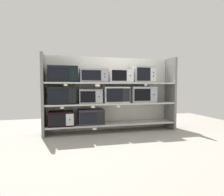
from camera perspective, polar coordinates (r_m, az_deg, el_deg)
The scene contains 24 objects.
ground at distance 3.21m, azimuth 4.49°, elevation -13.80°, with size 6.63×6.00×0.02m, color gray.
back_panel at distance 4.25m, azimuth -0.78°, elevation 1.30°, with size 2.83×0.04×1.56m, color beige.
upright_left at distance 3.92m, azimuth -19.46°, elevation 0.91°, with size 0.05×0.43×1.56m, color slate.
upright_right at distance 4.54m, azimuth 16.70°, elevation 1.30°, with size 0.05×0.43×1.56m, color slate.
shelf_0 at distance 4.10m, azimuth 0.00°, elevation -7.50°, with size 2.63×0.43×0.03m, color beige.
microwave_0 at distance 3.95m, azimuth -14.57°, elevation -5.79°, with size 0.47×0.40×0.27m.
microwave_1 at distance 3.98m, azimuth -6.16°, elevation -5.44°, with size 0.50×0.36×0.30m.
price_tag_0 at distance 3.81m, azimuth -5.10°, elevation -8.98°, with size 0.08×0.00×0.04m, color white.
shelf_1 at distance 4.04m, azimuth 0.00°, elevation -1.63°, with size 2.63×0.43×0.03m, color beige.
microwave_2 at distance 3.90m, azimuth -14.31°, elevation 0.77°, with size 0.52×0.37×0.34m.
microwave_3 at distance 3.94m, azimuth -6.42°, elevation 0.49°, with size 0.45×0.35×0.28m.
microwave_4 at distance 4.04m, azimuth 1.15°, elevation 0.94°, with size 0.52×0.35×0.33m.
microwave_5 at distance 4.23m, azimuth 8.71°, elevation 1.04°, with size 0.53×0.42×0.33m.
price_tag_1 at distance 3.70m, azimuth -14.36°, elevation -2.80°, with size 0.06×0.00×0.04m, color beige.
price_tag_2 at distance 3.74m, azimuth -5.56°, elevation -2.66°, with size 0.08×0.00×0.04m, color beige.
price_tag_3 at distance 3.85m, azimuth 1.92°, elevation -2.50°, with size 0.06×0.00×0.04m, color white.
shelf_2 at distance 4.02m, azimuth 0.00°, elevation 4.35°, with size 2.63×0.43×0.03m, color beige.
microwave_6 at distance 3.90m, azimuth -14.17°, elevation 6.73°, with size 0.55×0.41×0.31m.
microwave_7 at distance 3.95m, azimuth -5.44°, elevation 6.51°, with size 0.55×0.34×0.27m.
microwave_8 at distance 4.07m, azimuth 2.36°, elevation 6.45°, with size 0.47×0.38×0.27m.
microwave_9 at distance 4.24m, azimuth 8.96°, elevation 6.72°, with size 0.44×0.43×0.33m.
price_tag_4 at distance 3.68m, azimuth -13.41°, elevation 3.74°, with size 0.06×0.00×0.04m, color beige.
price_tag_5 at distance 3.73m, azimuth -4.24°, elevation 3.73°, with size 0.09×0.00×0.05m, color beige.
price_tag_6 at distance 4.02m, azimuth 9.82°, elevation 3.78°, with size 0.06×0.00×0.03m, color beige.
Camera 1 is at (-0.98, -3.90, 0.95)m, focal length 31.30 mm.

